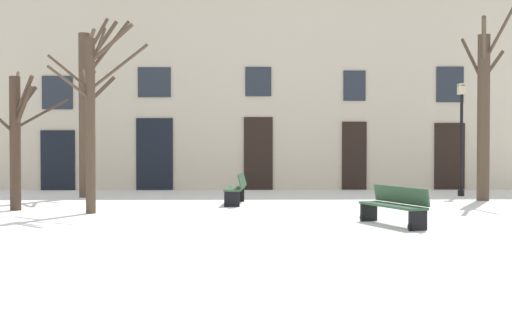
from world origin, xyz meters
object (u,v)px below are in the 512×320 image
Objects in this scene: tree_near_facade at (484,110)px; streetlamp at (462,126)px; tree_center at (16,135)px; bench_near_center_tree at (394,205)px; tree_right_of_center at (86,108)px; tree_foreground at (92,112)px; bench_back_to_back_right at (237,188)px.

streetlamp is at bearing 92.06° from tree_near_facade.
tree_center is 9.88m from bench_near_center_tree.
tree_right_of_center is at bearing 79.33° from tree_center.
tree_foreground is 7.75m from bench_near_center_tree.
streetlamp is at bearing 130.72° from bench_near_center_tree.
tree_center reaches higher than bench_back_to_back_right.
tree_right_of_center is 6.13m from bench_back_to_back_right.
streetlamp is (12.52, 0.27, -0.59)m from tree_right_of_center.
tree_near_facade is 7.81m from bench_near_center_tree.
tree_near_facade is 1.01× the size of tree_right_of_center.
streetlamp is at bearing 25.28° from tree_foreground.
tree_center is at bearing 160.05° from tree_foreground.
bench_near_center_tree is at bearing -117.81° from streetlamp.
tree_foreground is 0.84× the size of tree_right_of_center.
tree_center is at bearing -100.67° from tree_right_of_center.
tree_near_facade is 3.00× the size of bench_near_center_tree.
tree_center is 2.02× the size of bench_back_to_back_right.
bench_near_center_tree is at bearing -124.71° from tree_near_facade.
streetlamp is (13.31, 4.49, 0.38)m from tree_center.
tree_near_facade is 12.67m from tree_right_of_center.
bench_near_center_tree is at bearing -20.53° from tree_center.
tree_center is at bearing -161.37° from streetlamp.
tree_right_of_center is 3.09× the size of bench_back_to_back_right.
tree_right_of_center is at bearing -113.11° from bench_back_to_back_right.
streetlamp is at bearing 1.25° from tree_right_of_center.
tree_right_of_center reaches higher than bench_back_to_back_right.
tree_right_of_center reaches higher than bench_near_center_tree.
tree_foreground is at bearing -51.89° from bench_back_to_back_right.
tree_near_facade is 13.67m from tree_center.
tree_center is 6.17m from bench_back_to_back_right.
bench_back_to_back_right is (4.97, -2.60, -2.48)m from tree_right_of_center.
tree_foreground is 2.36m from tree_center.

